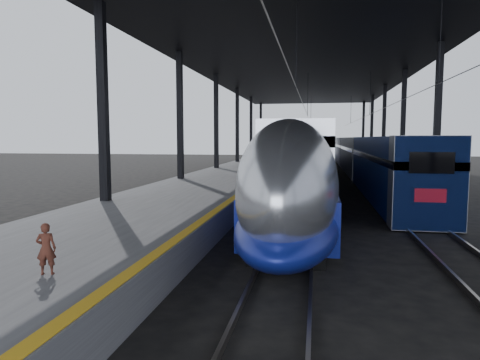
# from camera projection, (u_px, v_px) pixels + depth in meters

# --- Properties ---
(ground) EXTENTS (160.00, 160.00, 0.00)m
(ground) POSITION_uv_depth(u_px,v_px,m) (213.00, 267.00, 11.95)
(ground) COLOR black
(ground) RESTS_ON ground
(platform) EXTENTS (6.00, 80.00, 1.00)m
(platform) POSITION_uv_depth(u_px,v_px,m) (231.00, 179.00, 32.11)
(platform) COLOR #4C4C4F
(platform) RESTS_ON ground
(yellow_strip) EXTENTS (0.30, 80.00, 0.01)m
(yellow_strip) POSITION_uv_depth(u_px,v_px,m) (268.00, 173.00, 31.57)
(yellow_strip) COLOR gold
(yellow_strip) RESTS_ON platform
(rails) EXTENTS (6.52, 80.00, 0.16)m
(rails) POSITION_uv_depth(u_px,v_px,m) (340.00, 187.00, 30.74)
(rails) COLOR slate
(rails) RESTS_ON ground
(canopy) EXTENTS (18.00, 75.00, 9.47)m
(canopy) POSITION_uv_depth(u_px,v_px,m) (305.00, 60.00, 30.32)
(canopy) COLOR black
(canopy) RESTS_ON ground
(tgv_train) EXTENTS (3.00, 65.20, 4.30)m
(tgv_train) POSITION_uv_depth(u_px,v_px,m) (308.00, 155.00, 39.75)
(tgv_train) COLOR #AFB1B6
(tgv_train) RESTS_ON ground
(second_train) EXTENTS (2.68, 56.05, 3.68)m
(second_train) POSITION_uv_depth(u_px,v_px,m) (359.00, 155.00, 42.62)
(second_train) COLOR navy
(second_train) RESTS_ON ground
(child) EXTENTS (0.42, 0.35, 0.99)m
(child) POSITION_uv_depth(u_px,v_px,m) (46.00, 249.00, 8.08)
(child) COLOR #4D2419
(child) RESTS_ON platform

